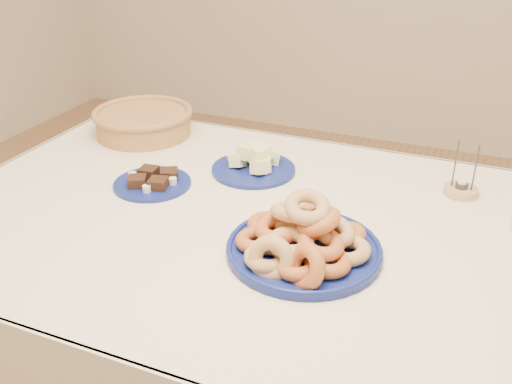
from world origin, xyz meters
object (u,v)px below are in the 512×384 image
(dining_table, at_px, (263,254))
(wicker_basket, at_px, (143,121))
(brownie_plate, at_px, (153,182))
(candle_holder, at_px, (461,190))
(melon_plate, at_px, (254,164))
(donut_platter, at_px, (303,241))

(dining_table, height_order, wicker_basket, wicker_basket)
(brownie_plate, distance_m, candle_holder, 0.84)
(wicker_basket, distance_m, candle_holder, 1.03)
(wicker_basket, xyz_separation_m, candle_holder, (1.03, -0.05, -0.03))
(melon_plate, height_order, brownie_plate, melon_plate)
(dining_table, bearing_deg, wicker_basket, 147.55)
(melon_plate, bearing_deg, brownie_plate, -138.78)
(melon_plate, xyz_separation_m, wicker_basket, (-0.46, 0.13, 0.02))
(candle_holder, bearing_deg, donut_platter, -123.81)
(brownie_plate, height_order, candle_holder, candle_holder)
(donut_platter, xyz_separation_m, melon_plate, (-0.27, 0.37, -0.02))
(candle_holder, bearing_deg, dining_table, -143.33)
(dining_table, xyz_separation_m, donut_platter, (0.14, -0.12, 0.15))
(donut_platter, bearing_deg, dining_table, 140.19)
(dining_table, relative_size, brownie_plate, 6.28)
(candle_holder, bearing_deg, wicker_basket, 177.46)
(brownie_plate, xyz_separation_m, wicker_basket, (-0.23, 0.32, 0.04))
(donut_platter, relative_size, brownie_plate, 1.47)
(wicker_basket, relative_size, candle_holder, 2.33)
(brownie_plate, bearing_deg, dining_table, -8.41)
(dining_table, distance_m, melon_plate, 0.31)
(dining_table, relative_size, donut_platter, 4.28)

